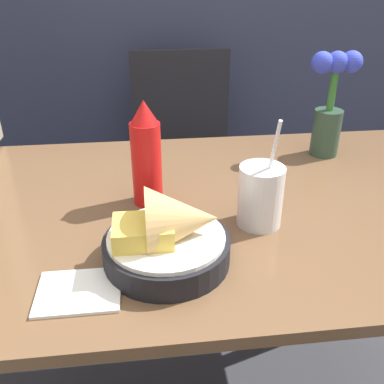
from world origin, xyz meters
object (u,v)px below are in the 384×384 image
Objects in this scene: food_basket at (171,237)px; drink_cup at (260,198)px; chair_far_window at (183,145)px; ketchup_bottle at (146,155)px; flower_vase at (330,104)px.

drink_cup reaches higher than food_basket.
chair_far_window is at bearing 93.92° from drink_cup.
chair_far_window is at bearing 83.23° from food_basket.
chair_far_window reaches higher than food_basket.
ketchup_bottle is at bearing 152.14° from drink_cup.
flower_vase reaches higher than drink_cup.
ketchup_bottle is (-0.03, 0.22, 0.06)m from food_basket.
flower_vase is (0.49, 0.21, 0.03)m from ketchup_bottle.
flower_vase is at bearing 50.62° from drink_cup.
chair_far_window is 0.88m from ketchup_bottle.
food_basket is at bearing -150.64° from drink_cup.
drink_cup is at bearing -129.38° from flower_vase.
drink_cup is at bearing -86.08° from chair_far_window.
flower_vase reaches higher than chair_far_window.
chair_far_window is at bearing 79.09° from ketchup_bottle.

